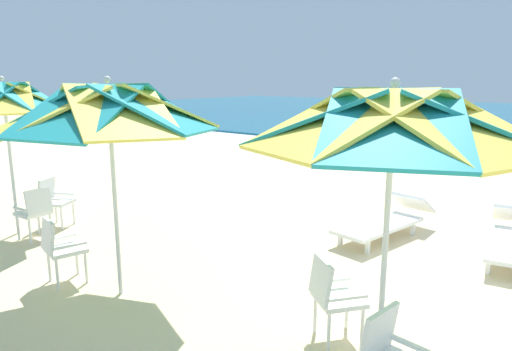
% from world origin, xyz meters
% --- Properties ---
extents(ground_plane, '(80.00, 80.00, 0.00)m').
position_xyz_m(ground_plane, '(0.00, 0.00, 0.00)').
color(ground_plane, beige).
extents(beach_umbrella_0, '(2.45, 2.45, 2.59)m').
position_xyz_m(beach_umbrella_0, '(0.03, -2.48, 2.26)').
color(beach_umbrella_0, silver).
rests_on(beach_umbrella_0, ground).
extents(plastic_chair_1, '(0.63, 0.63, 0.87)m').
position_xyz_m(plastic_chair_1, '(-0.56, -2.25, 0.50)').
color(plastic_chair_1, white).
rests_on(plastic_chair_1, ground).
extents(beach_umbrella_1, '(2.48, 2.48, 2.61)m').
position_xyz_m(beach_umbrella_1, '(-3.10, -2.93, 2.24)').
color(beach_umbrella_1, silver).
rests_on(beach_umbrella_1, ground).
extents(plastic_chair_2, '(0.53, 0.55, 0.87)m').
position_xyz_m(plastic_chair_2, '(-3.92, -3.21, 0.50)').
color(plastic_chair_2, white).
rests_on(plastic_chair_2, ground).
extents(beach_umbrella_2, '(1.99, 1.99, 2.62)m').
position_xyz_m(beach_umbrella_2, '(-6.36, -2.62, 2.25)').
color(beach_umbrella_2, silver).
rests_on(beach_umbrella_2, ground).
extents(plastic_chair_3, '(0.49, 0.46, 0.87)m').
position_xyz_m(plastic_chair_3, '(-5.78, -2.58, 0.50)').
color(plastic_chair_3, white).
rests_on(plastic_chair_3, ground).
extents(plastic_chair_4, '(0.61, 0.59, 0.87)m').
position_xyz_m(plastic_chair_4, '(-6.23, -2.02, 0.50)').
color(plastic_chair_4, white).
rests_on(plastic_chair_4, ground).
extents(sun_lounger_0, '(0.95, 2.22, 0.62)m').
position_xyz_m(sun_lounger_0, '(0.42, 1.34, 0.28)').
color(sun_lounger_0, white).
rests_on(sun_lounger_0, ground).
extents(sun_lounger_1, '(1.01, 2.22, 0.62)m').
position_xyz_m(sun_lounger_1, '(-1.38, 1.02, 0.28)').
color(sun_lounger_1, white).
rests_on(sun_lounger_1, ground).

